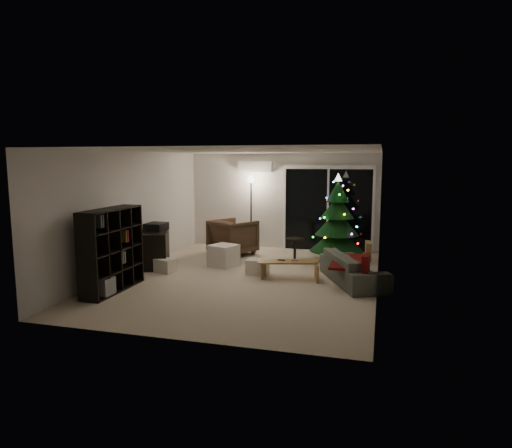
{
  "coord_description": "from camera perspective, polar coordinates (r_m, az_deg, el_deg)",
  "views": [
    {
      "loc": [
        2.53,
        -8.46,
        2.33
      ],
      "look_at": [
        0.1,
        0.3,
        1.05
      ],
      "focal_mm": 32.0,
      "sensor_mm": 36.0,
      "label": 1
    }
  ],
  "objects": [
    {
      "name": "room",
      "position": [
        10.25,
        3.7,
        0.64
      ],
      "size": [
        6.5,
        7.51,
        2.6
      ],
      "color": "beige",
      "rests_on": "ground"
    },
    {
      "name": "bookshelf",
      "position": [
        8.61,
        -18.58,
        -3.03
      ],
      "size": [
        0.65,
        1.53,
        1.49
      ],
      "primitive_type": null,
      "rotation": [
        0.0,
        0.0,
        0.19
      ],
      "color": "black",
      "rests_on": "floor"
    },
    {
      "name": "media_cabinet",
      "position": [
        10.36,
        -12.29,
        -2.94
      ],
      "size": [
        0.93,
        1.34,
        0.79
      ],
      "primitive_type": "cube",
      "rotation": [
        0.0,
        0.0,
        0.4
      ],
      "color": "black",
      "rests_on": "floor"
    },
    {
      "name": "stereo",
      "position": [
        10.28,
        -12.37,
        -0.33
      ],
      "size": [
        0.4,
        0.47,
        0.17
      ],
      "primitive_type": "cube",
      "color": "black",
      "rests_on": "media_cabinet"
    },
    {
      "name": "armchair",
      "position": [
        11.29,
        -2.89,
        -1.63
      ],
      "size": [
        1.3,
        1.31,
        0.88
      ],
      "primitive_type": "imported",
      "rotation": [
        0.0,
        0.0,
        2.61
      ],
      "color": "#4D3422",
      "rests_on": "floor"
    },
    {
      "name": "ottoman",
      "position": [
        10.11,
        -4.06,
        -3.94
      ],
      "size": [
        0.67,
        0.67,
        0.48
      ],
      "primitive_type": "cube",
      "rotation": [
        0.0,
        0.0,
        -0.34
      ],
      "color": "silver",
      "rests_on": "floor"
    },
    {
      "name": "cardboard_box_a",
      "position": [
        9.76,
        -11.28,
        -5.1
      ],
      "size": [
        0.46,
        0.39,
        0.28
      ],
      "primitive_type": "cube",
      "rotation": [
        0.0,
        0.0,
        -0.26
      ],
      "color": "#EEE5CF",
      "rests_on": "floor"
    },
    {
      "name": "cardboard_box_b",
      "position": [
        9.4,
        0.19,
        -5.36
      ],
      "size": [
        0.45,
        0.35,
        0.31
      ],
      "primitive_type": "cube",
      "rotation": [
        0.0,
        0.0,
        0.03
      ],
      "color": "#EEE5CF",
      "rests_on": "floor"
    },
    {
      "name": "side_table",
      "position": [
        10.61,
        4.87,
        -3.22
      ],
      "size": [
        0.47,
        0.47,
        0.54
      ],
      "primitive_type": "cylinder",
      "rotation": [
        0.0,
        0.0,
        -0.1
      ],
      "color": "black",
      "rests_on": "floor"
    },
    {
      "name": "floor_lamp",
      "position": [
        11.86,
        -0.62,
        1.25
      ],
      "size": [
        0.3,
        0.3,
        1.87
      ],
      "primitive_type": "cylinder",
      "color": "black",
      "rests_on": "floor"
    },
    {
      "name": "sofa",
      "position": [
        8.93,
        12.06,
        -5.44
      ],
      "size": [
        1.47,
        2.05,
        0.56
      ],
      "primitive_type": "imported",
      "rotation": [
        0.0,
        0.0,
        1.99
      ],
      "color": "#474F41",
      "rests_on": "floor"
    },
    {
      "name": "sofa_throw",
      "position": [
        8.91,
        11.44,
        -4.63
      ],
      "size": [
        0.6,
        1.38,
        0.05
      ],
      "primitive_type": "cube",
      "color": "#4F0A04",
      "rests_on": "sofa"
    },
    {
      "name": "cushion_a",
      "position": [
        9.5,
        13.85,
        -3.28
      ],
      "size": [
        0.14,
        0.38,
        0.37
      ],
      "primitive_type": "cube",
      "rotation": [
        0.0,
        0.0,
        0.09
      ],
      "color": "olive",
      "rests_on": "sofa"
    },
    {
      "name": "cushion_b",
      "position": [
        8.23,
        13.57,
        -5.01
      ],
      "size": [
        0.14,
        0.37,
        0.37
      ],
      "primitive_type": "cube",
      "rotation": [
        0.0,
        0.0,
        -0.07
      ],
      "color": "#4F0A04",
      "rests_on": "sofa"
    },
    {
      "name": "coffee_table",
      "position": [
        9.03,
        4.13,
        -5.75
      ],
      "size": [
        1.22,
        0.69,
        0.37
      ],
      "primitive_type": null,
      "rotation": [
        0.0,
        0.0,
        0.26
      ],
      "color": "#9E6E38",
      "rests_on": "floor"
    },
    {
      "name": "remote_a",
      "position": [
        9.02,
        3.2,
        -4.51
      ],
      "size": [
        0.14,
        0.04,
        0.02
      ],
      "primitive_type": "cube",
      "color": "black",
      "rests_on": "coffee_table"
    },
    {
      "name": "remote_b",
      "position": [
        9.02,
        4.83,
        -4.52
      ],
      "size": [
        0.14,
        0.08,
        0.02
      ],
      "primitive_type": "cube",
      "rotation": [
        0.0,
        0.0,
        0.35
      ],
      "color": "slate",
      "rests_on": "coffee_table"
    },
    {
      "name": "christmas_tree",
      "position": [
        10.67,
        10.11,
        0.8
      ],
      "size": [
        1.57,
        1.57,
        2.02
      ],
      "primitive_type": "cone",
      "rotation": [
        0.0,
        0.0,
        -0.3
      ],
      "color": "#0C3C15",
      "rests_on": "floor"
    }
  ]
}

